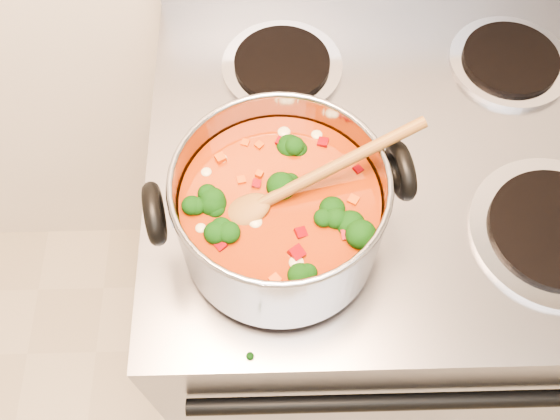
{
  "coord_description": "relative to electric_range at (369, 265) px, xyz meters",
  "views": [
    {
      "loc": [
        -0.26,
        0.63,
        1.68
      ],
      "look_at": [
        -0.25,
        1.0,
        1.01
      ],
      "focal_mm": 40.0,
      "sensor_mm": 36.0,
      "label": 1
    }
  ],
  "objects": [
    {
      "name": "wooden_spoon",
      "position": [
        -0.18,
        -0.15,
        0.59
      ],
      "size": [
        0.26,
        0.12,
        0.09
      ],
      "rotation": [
        0.0,
        0.0,
        0.37
      ],
      "color": "brown",
      "rests_on": "stockpot"
    },
    {
      "name": "cooktop_crumbs",
      "position": [
        -0.21,
        0.0,
        0.46
      ],
      "size": [
        0.23,
        0.12,
        0.01
      ],
      "color": "black",
      "rests_on": "electric_range"
    },
    {
      "name": "electric_range",
      "position": [
        0.0,
        0.0,
        0.0
      ],
      "size": [
        0.77,
        0.69,
        1.08
      ],
      "color": "gray",
      "rests_on": "ground"
    },
    {
      "name": "stockpot",
      "position": [
        -0.19,
        -0.16,
        0.54
      ],
      "size": [
        0.32,
        0.26,
        0.16
      ],
      "rotation": [
        0.0,
        0.0,
        0.18
      ],
      "color": "#95959C",
      "rests_on": "electric_range"
    }
  ]
}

